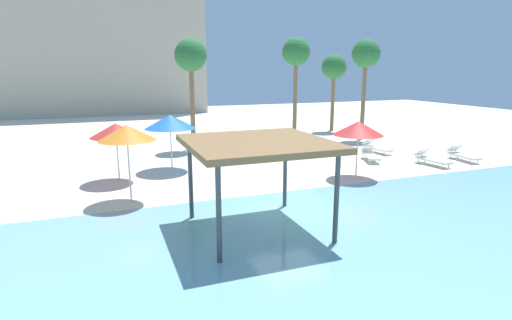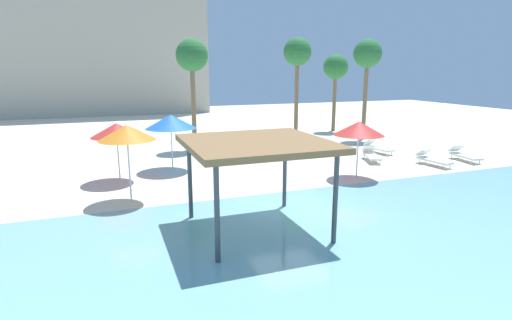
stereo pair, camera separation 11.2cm
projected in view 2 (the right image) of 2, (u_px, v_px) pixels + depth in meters
ground_plane at (291, 206)px, 14.39m from camera, size 80.00×80.00×0.00m
lagoon_water at (385, 273)px, 9.59m from camera, size 44.00×13.50×0.04m
shade_pavilion at (257, 147)px, 11.64m from camera, size 4.03×4.03×2.76m
beach_umbrella_orange_0 at (127, 133)px, 14.35m from camera, size 2.03×2.03×2.84m
beach_umbrella_red_1 at (359, 128)px, 17.62m from camera, size 2.21×2.21×2.55m
beach_umbrella_blue_2 at (171, 122)px, 19.06m from camera, size 2.40×2.40×2.68m
beach_umbrella_red_4 at (116, 130)px, 17.14m from camera, size 2.16×2.16×2.54m
lounge_chair_0 at (463, 154)px, 21.48m from camera, size 0.78×1.95×0.74m
lounge_chair_1 at (371, 154)px, 21.46m from camera, size 1.27×1.98×0.74m
lounge_chair_2 at (377, 147)px, 23.51m from camera, size 0.92×1.97×0.74m
lounge_chair_3 at (432, 159)px, 20.46m from camera, size 0.81×1.95×0.74m
palm_tree_0 at (336, 69)px, 31.03m from camera, size 1.90×1.90×5.90m
palm_tree_1 at (367, 56)px, 27.03m from camera, size 1.90×1.90×6.75m
palm_tree_2 at (192, 58)px, 23.62m from camera, size 1.90×1.90×6.53m
palm_tree_3 at (297, 54)px, 27.36m from camera, size 1.90×1.90×6.89m
hotel_block_0 at (92, 24)px, 43.97m from camera, size 23.45×9.98×19.27m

